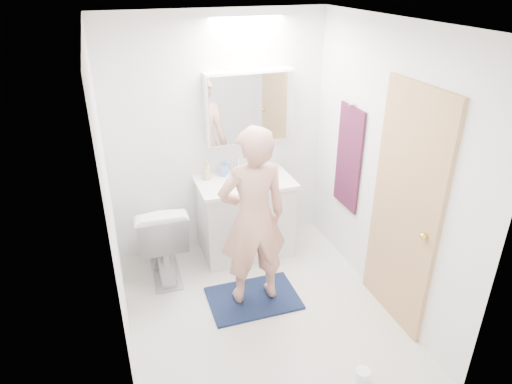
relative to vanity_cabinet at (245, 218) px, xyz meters
name	(u,v)px	position (x,y,z in m)	size (l,w,h in m)	color
floor	(260,312)	(-0.18, -0.96, -0.39)	(2.50, 2.50, 0.00)	silver
ceiling	(261,22)	(-0.18, -0.96, 2.01)	(2.50, 2.50, 0.00)	white
wall_back	(219,137)	(-0.18, 0.29, 0.81)	(2.50, 2.50, 0.00)	white
wall_front	(339,287)	(-0.18, -2.21, 0.81)	(2.50, 2.50, 0.00)	white
wall_left	(111,212)	(-1.28, -0.96, 0.81)	(2.50, 2.50, 0.00)	white
wall_right	(385,170)	(0.92, -0.96, 0.81)	(2.50, 2.50, 0.00)	white
vanity_cabinet	(245,218)	(0.00, 0.00, 0.00)	(0.90, 0.55, 0.78)	silver
countertop	(245,182)	(0.00, 0.00, 0.41)	(0.95, 0.58, 0.04)	white
sink_basin	(244,178)	(0.00, 0.03, 0.45)	(0.36, 0.36, 0.03)	silver
faucet	(238,165)	(0.00, 0.22, 0.51)	(0.02, 0.02, 0.16)	silver
medicine_cabinet	(249,107)	(0.12, 0.21, 1.11)	(0.88, 0.14, 0.70)	white
mirror_panel	(252,109)	(0.12, 0.13, 1.11)	(0.84, 0.01, 0.66)	silver
toilet	(161,237)	(-0.88, -0.12, 0.02)	(0.46, 0.81, 0.82)	silver
bath_rug	(253,298)	(-0.18, -0.79, -0.38)	(0.80, 0.55, 0.02)	#141F41
person	(253,218)	(-0.18, -0.79, 0.46)	(0.59, 0.38, 1.61)	tan
door	(405,211)	(0.90, -1.31, 0.61)	(0.04, 0.80, 2.00)	tan
door_knob	(424,236)	(0.86, -1.61, 0.56)	(0.06, 0.06, 0.06)	gold
towel	(349,158)	(0.90, -0.41, 0.71)	(0.02, 0.42, 1.00)	black
towel_hook	(353,104)	(0.88, -0.41, 1.23)	(0.02, 0.02, 0.07)	silver
soap_bottle_a	(207,170)	(-0.35, 0.15, 0.53)	(0.08, 0.08, 0.20)	#C0B87C
soap_bottle_b	(225,168)	(-0.15, 0.18, 0.52)	(0.08, 0.08, 0.17)	#6288D2
toothbrush_cup	(265,167)	(0.26, 0.16, 0.47)	(0.10, 0.10, 0.09)	#395BAC
toilet_paper_roll	(363,376)	(0.28, -1.91, -0.34)	(0.11, 0.11, 0.10)	white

